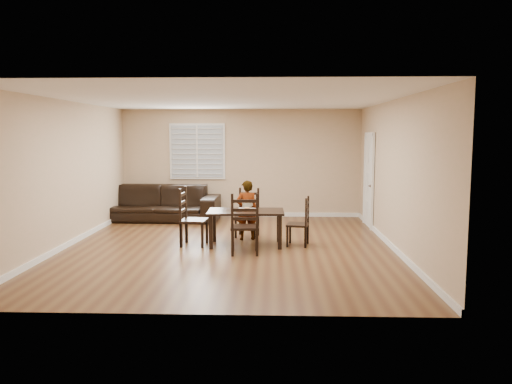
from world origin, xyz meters
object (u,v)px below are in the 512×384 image
chair_right (304,224)px  donut (247,208)px  chair_near (248,214)px  chair_left (187,219)px  chair_far (245,227)px  dining_table (246,215)px  sofa (159,203)px  child (247,210)px

chair_right → donut: (-1.07, 0.15, 0.27)m
chair_near → chair_left: size_ratio=0.90×
chair_near → chair_far: size_ratio=0.91×
dining_table → chair_near: bearing=88.4°
chair_far → chair_right: 1.31m
chair_near → donut: size_ratio=9.23×
chair_near → chair_right: chair_near is taller
chair_near → sofa: 2.88m
child → chair_near: bearing=-105.2°
dining_table → chair_left: size_ratio=1.31×
chair_near → sofa: (-2.27, 1.77, -0.02)m
chair_far → chair_right: (1.06, 0.78, -0.07)m
donut → chair_left: bearing=-171.1°
donut → chair_right: bearing=-8.2°
dining_table → chair_near: (0.00, 0.91, -0.12)m
dining_table → chair_far: size_ratio=1.32×
sofa → chair_right: bearing=-36.9°
chair_near → chair_left: chair_left is taller
child → sofa: bearing=-56.9°
chair_left → chair_right: size_ratio=1.19×
chair_left → sofa: (-1.17, 2.70, -0.07)m
donut → child: bearing=94.3°
chair_near → donut: (0.01, -0.75, 0.24)m
dining_table → chair_near: size_ratio=1.45×
chair_far → donut: size_ratio=10.16×
chair_left → sofa: bearing=27.1°
chair_near → donut: bearing=-78.6°
chair_far → chair_left: bearing=-37.3°
chair_near → chair_far: bearing=-78.8°
chair_left → chair_far: bearing=-120.3°
child → donut: size_ratio=11.09×
dining_table → chair_far: bearing=-89.7°
chair_far → chair_right: size_ratio=1.17×
dining_table → child: (-0.01, 0.51, 0.02)m
chair_left → donut: bearing=-77.4°
dining_table → chair_right: bearing=-1.2°
dining_table → sofa: bearing=128.8°
chair_near → chair_right: size_ratio=1.07×
chair_near → chair_left: bearing=-129.5°
child → chair_right: bearing=142.0°
dining_table → chair_right: chair_right is taller
chair_near → child: size_ratio=0.83×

